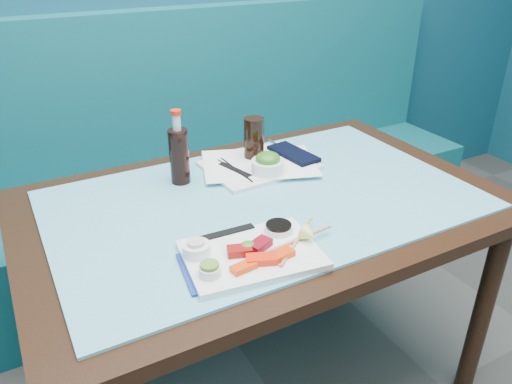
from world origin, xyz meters
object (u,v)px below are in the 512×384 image
seaweed_bowl (268,167)px  blue_napkin (218,267)px  dining_table (264,225)px  sashimi_plate (252,255)px  serving_tray (259,165)px  cola_bottle_body (179,157)px  booth_bench (174,196)px  cola_glass (254,138)px

seaweed_bowl → blue_napkin: bearing=-132.8°
blue_napkin → dining_table: bearing=43.5°
sashimi_plate → serving_tray: sashimi_plate is taller
cola_bottle_body → blue_napkin: size_ratio=1.04×
booth_bench → sashimi_plate: booth_bench is taller
sashimi_plate → seaweed_bowl: 0.46m
serving_tray → blue_napkin: size_ratio=2.09×
dining_table → cola_bottle_body: bearing=128.4°
seaweed_bowl → dining_table: bearing=-123.8°
serving_tray → seaweed_bowl: 0.08m
serving_tray → cola_glass: cola_glass is taller
serving_tray → cola_bottle_body: size_ratio=2.01×
sashimi_plate → blue_napkin: bearing=-172.0°
booth_bench → cola_bottle_body: 0.80m
cola_glass → cola_bottle_body: bearing=-172.9°
dining_table → cola_glass: size_ratio=10.00×
cola_glass → seaweed_bowl: bearing=-98.7°
dining_table → blue_napkin: blue_napkin is taller
dining_table → serving_tray: serving_tray is taller
seaweed_bowl → sashimi_plate: bearing=-124.6°
cola_glass → cola_bottle_body: (-0.28, -0.03, 0.00)m
seaweed_bowl → cola_bottle_body: cola_bottle_body is taller
booth_bench → serving_tray: bearing=-81.6°
booth_bench → seaweed_bowl: (0.08, -0.71, 0.42)m
booth_bench → sashimi_plate: bearing=-99.1°
cola_glass → sashimi_plate: bearing=-118.9°
dining_table → seaweed_bowl: (0.08, 0.13, 0.13)m
dining_table → cola_glass: 0.33m
cola_bottle_body → blue_napkin: cola_bottle_body is taller
cola_glass → blue_napkin: 0.63m
dining_table → sashimi_plate: sashimi_plate is taller
dining_table → cola_bottle_body: cola_bottle_body is taller
cola_glass → blue_napkin: cola_glass is taller
cola_bottle_body → blue_napkin: (-0.09, -0.47, -0.08)m
cola_bottle_body → cola_glass: bearing=7.1°
blue_napkin → cola_glass: bearing=53.9°
serving_tray → cola_bottle_body: cola_bottle_body is taller
sashimi_plate → cola_bottle_body: 0.48m
sashimi_plate → dining_table: bearing=62.5°
seaweed_bowl → cola_bottle_body: 0.28m
sashimi_plate → cola_glass: bearing=68.6°
serving_tray → seaweed_bowl: (-0.01, -0.07, 0.03)m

